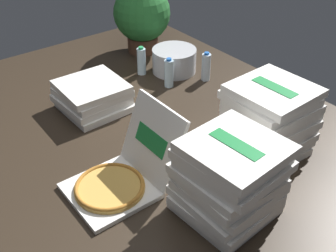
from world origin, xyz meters
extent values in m
cube|color=#2D2319|center=(0.00, 0.00, -0.01)|extent=(3.20, 2.40, 0.02)
cube|color=white|center=(0.16, -0.34, 0.01)|extent=(0.37, 0.37, 0.02)
cylinder|color=gold|center=(0.16, -0.34, 0.03)|extent=(0.34, 0.34, 0.02)
torus|color=#B1712A|center=(0.16, -0.34, 0.04)|extent=(0.33, 0.33, 0.02)
cube|color=white|center=(0.16, -0.08, 0.20)|extent=(0.37, 0.15, 0.36)
cube|color=#197A38|center=(0.16, -0.09, 0.20)|extent=(0.22, 0.04, 0.09)
cube|color=white|center=(0.58, 0.02, 0.02)|extent=(0.40, 0.40, 0.04)
cube|color=white|center=(0.59, 0.01, 0.06)|extent=(0.40, 0.40, 0.04)
cube|color=#197A38|center=(0.59, 0.01, 0.09)|extent=(0.25, 0.09, 0.00)
cube|color=white|center=(0.58, 0.01, 0.11)|extent=(0.38, 0.38, 0.04)
cube|color=#197A38|center=(0.58, 0.01, 0.13)|extent=(0.24, 0.07, 0.00)
cube|color=white|center=(0.59, 0.02, 0.15)|extent=(0.40, 0.40, 0.04)
cube|color=#197A38|center=(0.59, 0.02, 0.17)|extent=(0.25, 0.08, 0.00)
cube|color=white|center=(0.58, 0.02, 0.19)|extent=(0.38, 0.38, 0.04)
cube|color=#197A38|center=(0.58, 0.02, 0.22)|extent=(0.24, 0.07, 0.00)
cube|color=white|center=(0.58, 0.01, 0.24)|extent=(0.39, 0.39, 0.04)
cube|color=#197A38|center=(0.58, 0.01, 0.26)|extent=(0.25, 0.08, 0.00)
cube|color=white|center=(0.60, 0.02, 0.28)|extent=(0.40, 0.40, 0.04)
cube|color=white|center=(0.58, 0.02, 0.32)|extent=(0.40, 0.40, 0.04)
cube|color=white|center=(0.60, 0.02, 0.36)|extent=(0.40, 0.40, 0.04)
cube|color=#197A38|center=(0.60, 0.02, 0.39)|extent=(0.25, 0.08, 0.00)
cube|color=white|center=(0.38, 0.49, 0.02)|extent=(0.40, 0.40, 0.04)
cube|color=#197A38|center=(0.38, 0.49, 0.04)|extent=(0.25, 0.09, 0.00)
cube|color=white|center=(0.37, 0.51, 0.06)|extent=(0.39, 0.39, 0.04)
cube|color=white|center=(0.39, 0.51, 0.11)|extent=(0.37, 0.37, 0.04)
cube|color=white|center=(0.38, 0.51, 0.15)|extent=(0.39, 0.39, 0.04)
cube|color=#197A38|center=(0.38, 0.51, 0.17)|extent=(0.25, 0.07, 0.00)
cube|color=white|center=(0.39, 0.51, 0.19)|extent=(0.40, 0.40, 0.04)
cube|color=#197A38|center=(0.39, 0.51, 0.22)|extent=(0.25, 0.08, 0.00)
cube|color=white|center=(0.38, 0.52, 0.24)|extent=(0.38, 0.38, 0.04)
cube|color=white|center=(0.39, 0.51, 0.28)|extent=(0.38, 0.38, 0.04)
cube|color=#197A38|center=(0.39, 0.51, 0.30)|extent=(0.24, 0.07, 0.00)
cube|color=white|center=(0.38, 0.50, 0.32)|extent=(0.39, 0.39, 0.04)
cube|color=white|center=(0.38, 0.51, 0.36)|extent=(0.39, 0.39, 0.04)
cube|color=#197A38|center=(0.38, 0.51, 0.39)|extent=(0.25, 0.08, 0.00)
cube|color=white|center=(-0.54, -0.02, 0.02)|extent=(0.38, 0.38, 0.04)
cube|color=#197A38|center=(-0.54, -0.02, 0.04)|extent=(0.24, 0.07, 0.00)
cube|color=white|center=(-0.56, -0.03, 0.06)|extent=(0.39, 0.39, 0.04)
cube|color=#197A38|center=(-0.56, -0.03, 0.09)|extent=(0.25, 0.08, 0.00)
cube|color=white|center=(-0.56, -0.02, 0.11)|extent=(0.39, 0.39, 0.04)
cube|color=white|center=(-0.56, -0.02, 0.15)|extent=(0.38, 0.38, 0.04)
cylinder|color=#B7BABF|center=(-0.64, 0.69, 0.08)|extent=(0.32, 0.32, 0.17)
cylinder|color=silver|center=(-0.41, 0.78, 0.10)|extent=(0.06, 0.06, 0.19)
cylinder|color=blue|center=(-0.41, 0.78, 0.20)|extent=(0.03, 0.03, 0.02)
cylinder|color=silver|center=(-0.49, 0.52, 0.10)|extent=(0.06, 0.06, 0.19)
cylinder|color=blue|center=(-0.49, 0.52, 0.20)|extent=(0.03, 0.03, 0.02)
cylinder|color=silver|center=(-0.75, 0.48, 0.10)|extent=(0.06, 0.06, 0.19)
cylinder|color=#239951|center=(-0.75, 0.48, 0.20)|extent=(0.03, 0.03, 0.02)
cylinder|color=#513323|center=(-1.08, 0.72, 0.06)|extent=(0.24, 0.24, 0.12)
sphere|color=#25682D|center=(-1.08, 0.72, 0.31)|extent=(0.43, 0.43, 0.43)
camera|label=1|loc=(1.49, -1.01, 1.40)|focal=44.62mm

